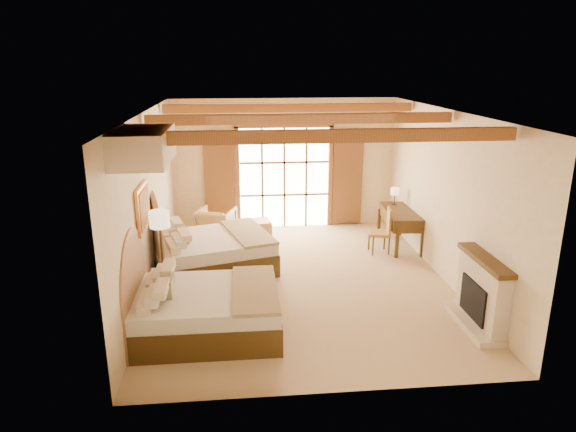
{
  "coord_description": "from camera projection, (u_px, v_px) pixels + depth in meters",
  "views": [
    {
      "loc": [
        -1.14,
        -9.01,
        4.04
      ],
      "look_at": [
        -0.23,
        0.2,
        1.25
      ],
      "focal_mm": 32.0,
      "sensor_mm": 36.0,
      "label": 1
    }
  ],
  "objects": [
    {
      "name": "painting",
      "position": [
        143.0,
        208.0,
        8.39
      ],
      "size": [
        0.06,
        0.95,
        0.75
      ],
      "color": "gold",
      "rests_on": "wall_left"
    },
    {
      "name": "desk_lamp",
      "position": [
        395.0,
        192.0,
        11.89
      ],
      "size": [
        0.2,
        0.2,
        0.4
      ],
      "color": "#39281D",
      "rests_on": "desk"
    },
    {
      "name": "wall_left",
      "position": [
        148.0,
        204.0,
        9.14
      ],
      "size": [
        0.0,
        7.0,
        7.0
      ],
      "primitive_type": "plane",
      "rotation": [
        1.57,
        0.0,
        1.57
      ],
      "color": "beige",
      "rests_on": "ground"
    },
    {
      "name": "fireplace",
      "position": [
        481.0,
        296.0,
        8.05
      ],
      "size": [
        0.46,
        1.4,
        1.16
      ],
      "color": "beige",
      "rests_on": "ground"
    },
    {
      "name": "desk_chair",
      "position": [
        380.0,
        239.0,
        11.24
      ],
      "size": [
        0.52,
        0.52,
        1.01
      ],
      "rotation": [
        0.0,
        0.0,
        -0.18
      ],
      "color": "#B37C3A",
      "rests_on": "floor"
    },
    {
      "name": "nightstand",
      "position": [
        163.0,
        299.0,
        8.48
      ],
      "size": [
        0.59,
        0.59,
        0.55
      ],
      "primitive_type": "cube",
      "rotation": [
        0.0,
        0.0,
        0.36
      ],
      "color": "#452F10",
      "rests_on": "floor"
    },
    {
      "name": "french_doors",
      "position": [
        284.0,
        178.0,
        12.78
      ],
      "size": [
        3.95,
        0.08,
        2.6
      ],
      "color": "white",
      "rests_on": "ground"
    },
    {
      "name": "floor",
      "position": [
        301.0,
        281.0,
        9.86
      ],
      "size": [
        7.0,
        7.0,
        0.0
      ],
      "primitive_type": "plane",
      "color": "tan",
      "rests_on": "ground"
    },
    {
      "name": "ceiling",
      "position": [
        302.0,
        112.0,
        8.94
      ],
      "size": [
        7.0,
        7.0,
        0.0
      ],
      "primitive_type": "plane",
      "rotation": [
        3.14,
        0.0,
        0.0
      ],
      "color": "#BC6F3D",
      "rests_on": "ground"
    },
    {
      "name": "floor_lamp",
      "position": [
        160.0,
        225.0,
        8.76
      ],
      "size": [
        0.34,
        0.34,
        1.61
      ],
      "color": "#39281D",
      "rests_on": "floor"
    },
    {
      "name": "wall_back",
      "position": [
        284.0,
        164.0,
        12.73
      ],
      "size": [
        5.5,
        0.0,
        5.5
      ],
      "primitive_type": "plane",
      "rotation": [
        1.57,
        0.0,
        0.0
      ],
      "color": "beige",
      "rests_on": "ground"
    },
    {
      "name": "desk",
      "position": [
        400.0,
        227.0,
        11.6
      ],
      "size": [
        0.78,
        1.6,
        0.84
      ],
      "rotation": [
        0.0,
        0.0,
        -0.08
      ],
      "color": "#452F10",
      "rests_on": "floor"
    },
    {
      "name": "ottoman",
      "position": [
        258.0,
        228.0,
        12.3
      ],
      "size": [
        0.63,
        0.63,
        0.4
      ],
      "primitive_type": "cube",
      "rotation": [
        0.0,
        0.0,
        0.18
      ],
      "color": "#A37549",
      "rests_on": "floor"
    },
    {
      "name": "ceiling_beams",
      "position": [
        302.0,
        119.0,
        8.97
      ],
      "size": [
        5.39,
        4.6,
        0.18
      ],
      "primitive_type": null,
      "color": "olive",
      "rests_on": "ceiling"
    },
    {
      "name": "wall_right",
      "position": [
        446.0,
        197.0,
        9.66
      ],
      "size": [
        0.0,
        7.0,
        7.0
      ],
      "primitive_type": "plane",
      "rotation": [
        1.57,
        0.0,
        -1.57
      ],
      "color": "beige",
      "rests_on": "ground"
    },
    {
      "name": "bed_far",
      "position": [
        203.0,
        249.0,
        10.22
      ],
      "size": [
        2.76,
        2.32,
        1.52
      ],
      "rotation": [
        0.0,
        0.0,
        0.29
      ],
      "color": "#452F10",
      "rests_on": "floor"
    },
    {
      "name": "canopy_valance",
      "position": [
        143.0,
        146.0,
        6.88
      ],
      "size": [
        0.7,
        1.4,
        0.45
      ],
      "primitive_type": "cube",
      "color": "beige",
      "rests_on": "ceiling"
    },
    {
      "name": "bed_near",
      "position": [
        194.0,
        306.0,
        7.85
      ],
      "size": [
        2.26,
        1.77,
        1.49
      ],
      "rotation": [
        0.0,
        0.0,
        0.0
      ],
      "color": "#452F10",
      "rests_on": "floor"
    },
    {
      "name": "armchair",
      "position": [
        216.0,
        224.0,
        12.06
      ],
      "size": [
        1.02,
        1.04,
        0.75
      ],
      "primitive_type": "imported",
      "rotation": [
        0.0,
        0.0,
        -3.46
      ],
      "color": "tan",
      "rests_on": "floor"
    }
  ]
}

